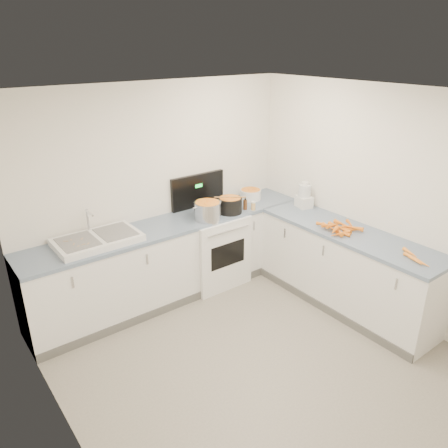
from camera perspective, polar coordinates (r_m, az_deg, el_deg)
floor at (r=4.41m, az=5.84°, el=-18.19°), size 3.50×4.00×0.00m
ceiling at (r=3.36m, az=7.59°, el=16.00°), size 3.50×4.00×0.00m
wall_back at (r=5.23m, az=-8.64°, el=4.30°), size 3.50×0.00×2.50m
wall_left at (r=2.95m, az=-19.63°, el=-12.47°), size 0.00×4.00×2.50m
wall_right at (r=5.01m, az=21.32°, el=2.11°), size 0.00×4.00×2.50m
counter_back at (r=5.29m, az=-6.56°, el=-4.54°), size 3.50×0.62×0.94m
counter_right at (r=5.23m, az=15.59°, el=-5.60°), size 0.62×2.20×0.94m
stove at (r=5.54m, az=-1.61°, el=-3.01°), size 0.76×0.65×1.36m
sink at (r=4.73m, az=-16.20°, el=-1.97°), size 0.86×0.52×0.31m
steel_pot at (r=5.13m, az=-2.15°, el=1.63°), size 0.39×0.39×0.23m
black_pot at (r=5.33m, az=0.80°, el=2.37°), size 0.35×0.35×0.21m
wooden_spoon at (r=5.30m, az=0.80°, el=3.53°), size 0.32×0.24×0.02m
mixing_bowl at (r=5.82m, az=3.48°, el=3.89°), size 0.37×0.37×0.13m
extract_bottle at (r=5.45m, az=2.78°, el=2.54°), size 0.05×0.05×0.13m
spice_jar at (r=5.44m, az=3.84°, el=2.31°), size 0.05×0.05×0.09m
food_processor at (r=5.58m, az=10.45°, el=3.57°), size 0.21×0.23×0.33m
carrot_pile at (r=5.00m, az=14.89°, el=-0.49°), size 0.45×0.46×0.09m
peeled_carrots at (r=4.59m, az=23.64°, el=-4.08°), size 0.21×0.37×0.04m
peelings at (r=4.63m, az=-18.43°, el=-2.26°), size 0.24×0.24×0.01m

